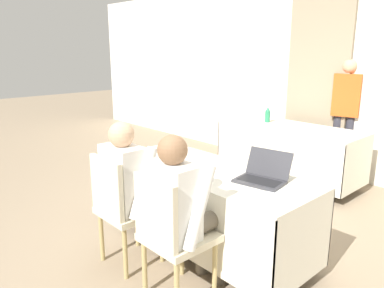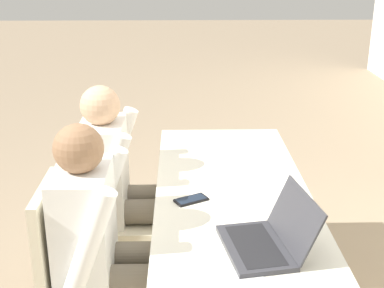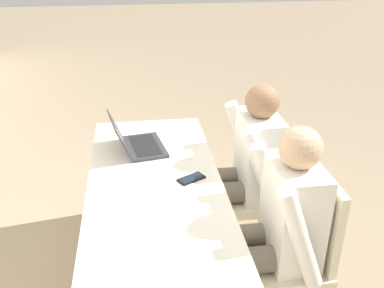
# 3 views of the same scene
# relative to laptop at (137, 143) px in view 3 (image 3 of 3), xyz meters

# --- Properties ---
(conference_table_near) EXTENTS (1.85, 0.72, 0.74)m
(conference_table_near) POSITION_rel_laptop_xyz_m (-0.48, -0.08, -0.23)
(conference_table_near) COLOR silver
(conference_table_near) RESTS_ON ground_plane
(laptop) EXTENTS (0.40, 0.37, 0.22)m
(laptop) POSITION_rel_laptop_xyz_m (0.00, 0.00, 0.00)
(laptop) COLOR #333338
(laptop) RESTS_ON conference_table_near
(cell_phone) EXTENTS (0.13, 0.17, 0.01)m
(cell_phone) POSITION_rel_laptop_xyz_m (-0.41, -0.28, -0.04)
(cell_phone) COLOR black
(cell_phone) RESTS_ON conference_table_near
(paper_beside_laptop) EXTENTS (0.31, 0.35, 0.00)m
(paper_beside_laptop) POSITION_rel_laptop_xyz_m (0.25, -0.15, -0.04)
(paper_beside_laptop) COLOR white
(paper_beside_laptop) RESTS_ON conference_table_near
(paper_centre_table) EXTENTS (0.32, 0.36, 0.00)m
(paper_centre_table) POSITION_rel_laptop_xyz_m (-0.71, 0.00, -0.04)
(paper_centre_table) COLOR white
(paper_centre_table) RESTS_ON conference_table_near
(chair_near_left) EXTENTS (0.44, 0.44, 0.93)m
(chair_near_left) POSITION_rel_laptop_xyz_m (-0.78, -0.75, -0.26)
(chair_near_left) COLOR tan
(chair_near_left) RESTS_ON ground_plane
(chair_near_right) EXTENTS (0.44, 0.44, 0.93)m
(chair_near_right) POSITION_rel_laptop_xyz_m (-0.18, -0.75, -0.26)
(chair_near_right) COLOR tan
(chair_near_right) RESTS_ON ground_plane
(person_checkered_shirt) EXTENTS (0.50, 0.52, 1.19)m
(person_checkered_shirt) POSITION_rel_laptop_xyz_m (-0.78, -0.65, -0.11)
(person_checkered_shirt) COLOR #665B4C
(person_checkered_shirt) RESTS_ON ground_plane
(person_white_shirt) EXTENTS (0.50, 0.52, 1.19)m
(person_white_shirt) POSITION_rel_laptop_xyz_m (-0.18, -0.65, -0.11)
(person_white_shirt) COLOR #665B4C
(person_white_shirt) RESTS_ON ground_plane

